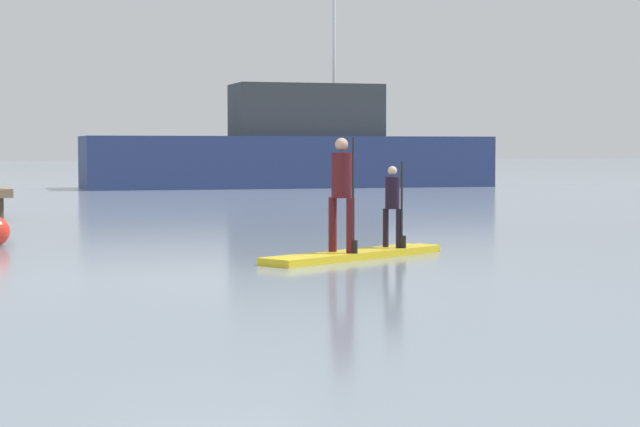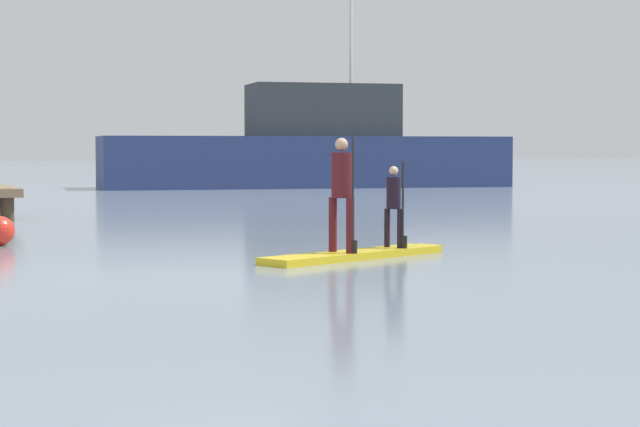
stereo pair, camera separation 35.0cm
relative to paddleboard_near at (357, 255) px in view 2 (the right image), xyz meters
The scene contains 6 objects.
ground_plane 2.98m from the paddleboard_near, 148.23° to the right, with size 240.00×240.00×0.00m, color gray.
paddleboard_near is the anchor object (origin of this frame).
paddler_adult 0.99m from the paddleboard_near, 153.21° to the right, with size 0.37×0.46×1.57m.
paddler_child_solo 1.06m from the paddleboard_near, 24.76° to the left, with size 0.27×0.38×1.24m.
fishing_boat_white_large 29.03m from the paddleboard_near, 71.21° to the left, with size 15.87×5.14×11.54m.
mooring_buoy_mid 5.87m from the paddleboard_near, 138.90° to the left, with size 0.46×0.46×0.46m, color red.
Camera 2 is at (-3.66, -13.44, 1.54)m, focal length 66.12 mm.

